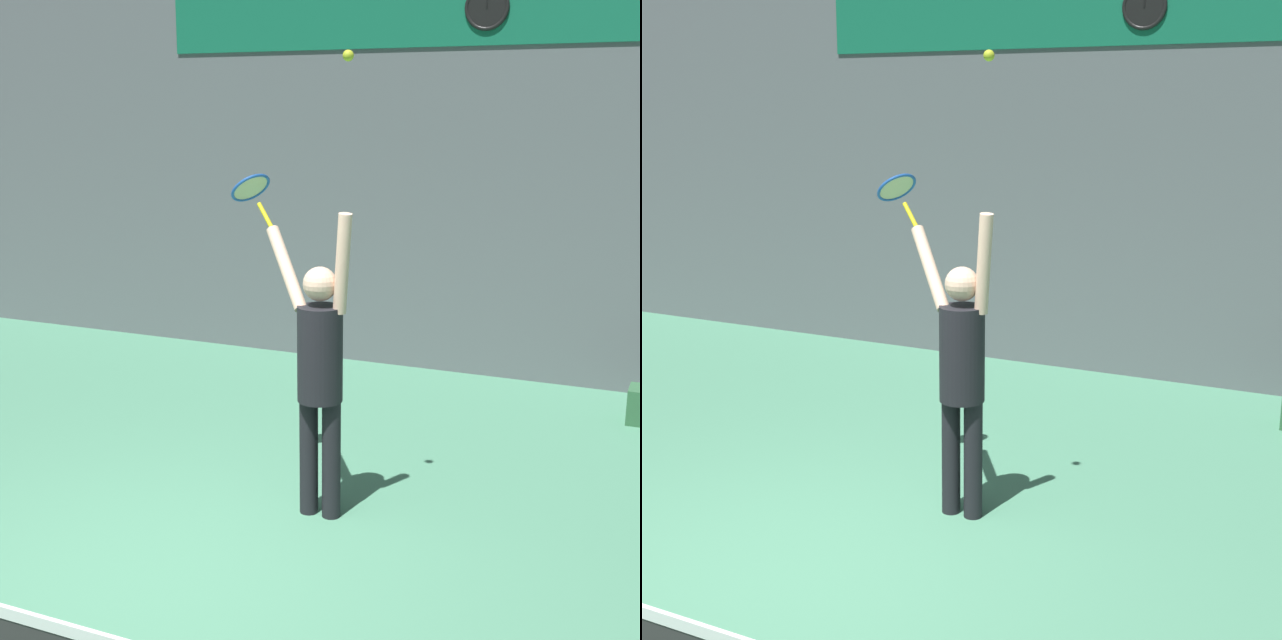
# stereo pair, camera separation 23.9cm
# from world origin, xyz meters

# --- Properties ---
(ground_plane) EXTENTS (18.00, 18.00, 0.00)m
(ground_plane) POSITION_xyz_m (0.00, 0.00, 0.00)
(ground_plane) COLOR #4C8C6B
(back_wall) EXTENTS (18.00, 0.10, 5.00)m
(back_wall) POSITION_xyz_m (0.00, 5.11, 2.50)
(back_wall) COLOR slate
(back_wall) RESTS_ON ground_plane
(sponsor_banner) EXTENTS (5.66, 0.02, 0.71)m
(sponsor_banner) POSITION_xyz_m (0.00, 5.05, 3.73)
(sponsor_banner) COLOR #146B4C
(scoreboard_clock) EXTENTS (0.44, 0.04, 0.44)m
(scoreboard_clock) POSITION_xyz_m (0.72, 5.03, 3.73)
(scoreboard_clock) COLOR black
(tennis_player) EXTENTS (0.81, 0.50, 2.13)m
(tennis_player) POSITION_xyz_m (0.58, 1.33, 1.09)
(tennis_player) COLOR black
(tennis_player) RESTS_ON ground_plane
(tennis_racket) EXTENTS (0.42, 0.38, 0.39)m
(tennis_racket) POSITION_xyz_m (-0.12, 1.72, 2.20)
(tennis_racket) COLOR yellow
(tennis_ball) EXTENTS (0.07, 0.07, 0.07)m
(tennis_ball) POSITION_xyz_m (0.82, 1.23, 3.09)
(tennis_ball) COLOR #CCDB2D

